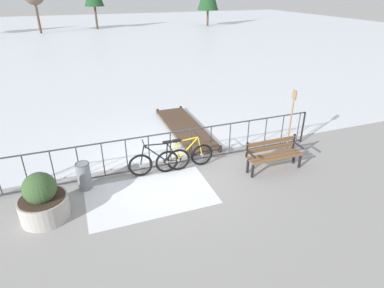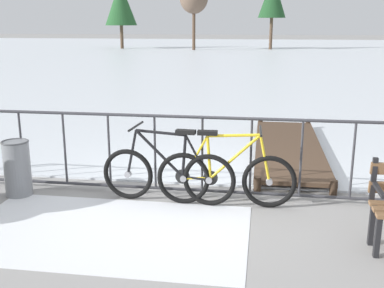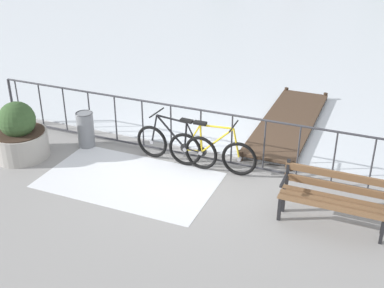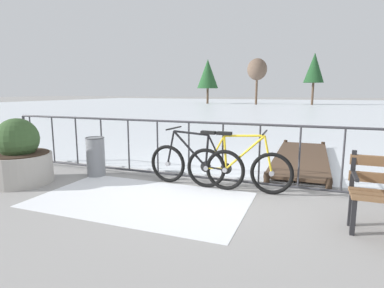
{
  "view_description": "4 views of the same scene",
  "coord_description": "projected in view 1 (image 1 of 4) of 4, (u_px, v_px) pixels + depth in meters",
  "views": [
    {
      "loc": [
        -2.21,
        -7.65,
        4.66
      ],
      "look_at": [
        0.53,
        -0.31,
        0.76
      ],
      "focal_mm": 29.77,
      "sensor_mm": 36.0,
      "label": 1
    },
    {
      "loc": [
        0.73,
        -5.66,
        2.2
      ],
      "look_at": [
        -0.11,
        -0.13,
        0.73
      ],
      "focal_mm": 43.51,
      "sensor_mm": 36.0,
      "label": 2
    },
    {
      "loc": [
        3.11,
        -7.82,
        4.51
      ],
      "look_at": [
        0.16,
        -0.79,
        0.74
      ],
      "focal_mm": 46.09,
      "sensor_mm": 36.0,
      "label": 3
    },
    {
      "loc": [
        1.39,
        -5.07,
        1.58
      ],
      "look_at": [
        -0.65,
        0.24,
        0.62
      ],
      "focal_mm": 29.42,
      "sensor_mm": 36.0,
      "label": 4
    }
  ],
  "objects": [
    {
      "name": "ground_plane",
      "position": [
        171.0,
        166.0,
        9.18
      ],
      "size": [
        160.0,
        160.0,
        0.0
      ],
      "primitive_type": "plane",
      "color": "gray"
    },
    {
      "name": "frozen_pond",
      "position": [
        91.0,
        36.0,
        32.99
      ],
      "size": [
        80.0,
        56.0,
        0.03
      ],
      "primitive_type": "cube",
      "color": "silver",
      "rests_on": "ground"
    },
    {
      "name": "snow_patch",
      "position": [
        151.0,
        195.0,
        7.89
      ],
      "size": [
        3.09,
        1.81,
        0.01
      ],
      "primitive_type": "cube",
      "color": "white",
      "rests_on": "ground"
    },
    {
      "name": "railing_fence",
      "position": [
        171.0,
        149.0,
        8.93
      ],
      "size": [
        9.06,
        0.06,
        1.07
      ],
      "color": "#38383D",
      "rests_on": "ground"
    },
    {
      "name": "bicycle_near_railing",
      "position": [
        160.0,
        161.0,
        8.67
      ],
      "size": [
        1.71,
        0.52,
        0.97
      ],
      "color": "black",
      "rests_on": "ground"
    },
    {
      "name": "bicycle_second",
      "position": [
        185.0,
        157.0,
        8.89
      ],
      "size": [
        1.71,
        0.52,
        0.97
      ],
      "color": "black",
      "rests_on": "ground"
    },
    {
      "name": "park_bench",
      "position": [
        273.0,
        152.0,
        8.83
      ],
      "size": [
        1.6,
        0.49,
        0.89
      ],
      "color": "brown",
      "rests_on": "ground"
    },
    {
      "name": "planter_with_shrub",
      "position": [
        43.0,
        200.0,
        6.95
      ],
      "size": [
        1.05,
        1.05,
        1.13
      ],
      "color": "#ADA8A0",
      "rests_on": "ground"
    },
    {
      "name": "trash_bin",
      "position": [
        84.0,
        176.0,
        8.01
      ],
      "size": [
        0.35,
        0.35,
        0.73
      ],
      "color": "gray",
      "rests_on": "ground"
    },
    {
      "name": "oar_upright",
      "position": [
        291.0,
        118.0,
        9.48
      ],
      "size": [
        0.04,
        0.16,
        1.98
      ],
      "color": "#937047",
      "rests_on": "ground"
    },
    {
      "name": "wooden_dock",
      "position": [
        185.0,
        127.0,
        11.38
      ],
      "size": [
        1.1,
        3.96,
        0.2
      ],
      "color": "#4C3828",
      "rests_on": "ground"
    }
  ]
}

